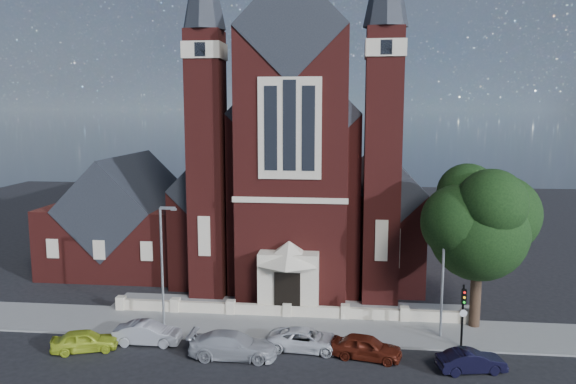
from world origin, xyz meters
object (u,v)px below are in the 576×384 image
street_lamp_right (444,267)px  car_dark_red (366,347)px  car_white_suv (306,340)px  parish_hall (128,223)px  street_lamp_left (163,259)px  street_tree (482,225)px  traffic_signal (463,308)px  church (306,174)px  car_lime_van (85,340)px  car_silver_b (233,345)px  car_navy (471,361)px  car_silver_a (148,333)px

street_lamp_right → car_dark_red: (-4.83, -3.48, -3.90)m
car_white_suv → car_dark_red: bearing=-98.5°
car_white_suv → car_dark_red: size_ratio=1.12×
street_lamp_right → car_dark_red: 7.12m
parish_hall → street_lamp_left: parish_hall is taller
street_tree → traffic_signal: 5.70m
church → traffic_signal: size_ratio=8.72×
parish_hall → traffic_signal: bearing=-30.0°
car_lime_van → car_dark_red: (16.68, 0.80, 0.04)m
car_silver_b → car_navy: 13.38m
parish_hall → car_lime_van: parish_hall is taller
parish_hall → street_lamp_right: bearing=-28.2°
parish_hall → car_white_suv: bearing=-43.3°
street_tree → street_lamp_left: size_ratio=1.32×
car_white_suv → traffic_signal: bearing=-79.1°
car_silver_b → car_dark_red: (7.69, 0.72, -0.05)m
church → street_lamp_left: church is taller
car_lime_van → car_white_suv: bearing=-102.2°
street_lamp_left → street_lamp_right: same height
car_silver_b → car_dark_red: bearing=-84.7°
traffic_signal → car_silver_b: 13.80m
traffic_signal → car_silver_a: traffic_signal is taller
church → car_dark_red: church is taller
church → car_silver_a: church is taller
street_tree → traffic_signal: bearing=-115.9°
street_lamp_right → car_lime_van: street_lamp_right is taller
parish_hall → car_navy: bearing=-34.5°
traffic_signal → car_silver_b: traffic_signal is taller
church → parish_hall: (-16.00, -4.94, -4.17)m
parish_hall → car_white_suv: parish_hall is taller
street_lamp_left → car_dark_red: (13.17, -3.48, -3.90)m
street_lamp_left → car_navy: size_ratio=2.17×
car_silver_a → church: bearing=-22.1°
car_navy → car_dark_red: bearing=67.5°
street_lamp_left → car_dark_red: bearing=-14.8°
car_lime_van → car_dark_red: car_dark_red is taller
car_white_suv → parish_hall: bearing=50.8°
car_silver_b → street_lamp_left: bearing=52.5°
street_lamp_left → car_navy: 19.80m
car_white_suv → street_lamp_left: bearing=78.5°
street_tree → car_dark_red: street_tree is taller
street_lamp_left → car_white_suv: 10.74m
car_silver_a → car_dark_red: 13.32m
car_white_suv → car_dark_red: 3.64m
street_lamp_right → street_tree: bearing=34.3°
car_silver_b → car_navy: (13.38, -0.35, -0.13)m
street_tree → car_silver_b: bearing=-158.5°
car_navy → car_silver_b: bearing=76.6°
street_lamp_right → traffic_signal: 2.71m
street_lamp_left → car_silver_a: 4.87m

